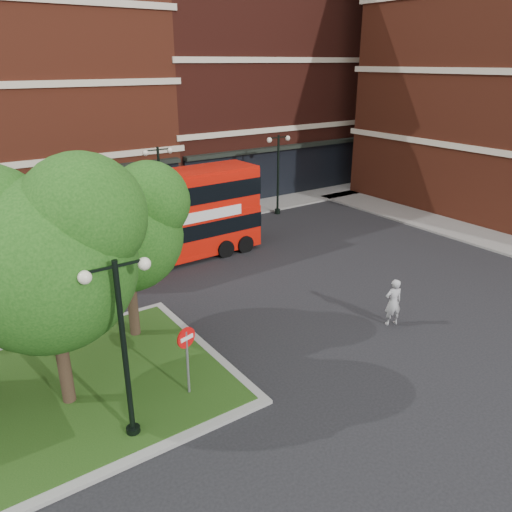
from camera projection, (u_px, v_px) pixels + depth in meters
ground at (300, 371)px, 15.89m from camera, size 120.00×120.00×0.00m
pavement_far at (117, 233)px, 28.50m from camera, size 44.00×3.00×0.12m
terrace_far_right at (247, 78)px, 38.76m from camera, size 18.00×12.00×16.00m
traffic_island at (10, 412)px, 13.92m from camera, size 12.60×7.60×0.15m
tree_island_west at (40, 248)px, 12.61m from camera, size 5.40×4.71×7.21m
tree_island_east at (122, 224)px, 16.32m from camera, size 4.46×3.90×6.29m
lamp_island at (124, 343)px, 12.09m from camera, size 1.72×0.36×5.00m
lamp_far_left at (160, 187)px, 27.02m from camera, size 1.72×0.36×5.00m
lamp_far_right at (278, 170)px, 31.26m from camera, size 1.72×0.36×5.00m
bus at (162, 213)px, 23.57m from camera, size 10.05×2.53×3.82m
woman at (393, 302)px, 18.39m from camera, size 0.77×0.61×1.83m
car_silver at (105, 236)px, 26.06m from camera, size 4.16×2.05×1.36m
car_white at (185, 221)px, 28.54m from camera, size 4.06×1.58×1.32m
no_entry_sign at (187, 348)px, 14.12m from camera, size 0.62×0.21×2.28m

